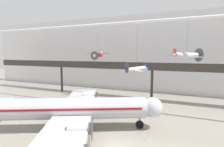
{
  "coord_description": "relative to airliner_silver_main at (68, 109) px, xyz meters",
  "views": [
    {
      "loc": [
        7.93,
        -20.38,
        12.33
      ],
      "look_at": [
        -4.58,
        9.78,
        8.61
      ],
      "focal_mm": 28.0,
      "sensor_mm": 36.0,
      "label": 1
    }
  ],
  "objects": [
    {
      "name": "suspended_plane_red_highwing",
      "position": [
        -5.53,
        21.9,
        8.53
      ],
      "size": [
        6.77,
        5.52,
        8.05
      ],
      "rotation": [
        0.0,
        0.0,
        4.77
      ],
      "color": "red"
    },
    {
      "name": "mezzanine_walkway",
      "position": [
        9.09,
        24.17,
        4.91
      ],
      "size": [
        110.0,
        3.2,
        10.07
      ],
      "color": "#38332D",
      "rests_on": "ground"
    },
    {
      "name": "suspended_plane_white_twin",
      "position": [
        7.02,
        16.2,
        5.41
      ],
      "size": [
        5.43,
        5.58,
        10.51
      ],
      "rotation": [
        0.0,
        0.0,
        3.85
      ],
      "color": "silver"
    },
    {
      "name": "ground_plane",
      "position": [
        9.09,
        -2.01,
        -3.5
      ],
      "size": [
        260.0,
        260.0,
        0.0
      ],
      "primitive_type": "plane",
      "color": "gray"
    },
    {
      "name": "hangar_back_wall",
      "position": [
        9.09,
        34.98,
        8.88
      ],
      "size": [
        140.0,
        3.0,
        24.76
      ],
      "color": "white",
      "rests_on": "ground"
    },
    {
      "name": "stanchion_barrier",
      "position": [
        12.69,
        1.55,
        -3.17
      ],
      "size": [
        0.36,
        0.36,
        1.08
      ],
      "color": "#B2B5BA",
      "rests_on": "ground"
    },
    {
      "name": "suspended_plane_silver_racer",
      "position": [
        17.41,
        15.24,
        8.51
      ],
      "size": [
        6.33,
        6.77,
        7.95
      ],
      "rotation": [
        0.0,
        0.0,
        0.66
      ],
      "color": "silver"
    },
    {
      "name": "airliner_silver_main",
      "position": [
        0.0,
        0.0,
        0.0
      ],
      "size": [
        29.23,
        34.48,
        10.02
      ],
      "rotation": [
        0.0,
        0.0,
        0.44
      ],
      "color": "#B7BABF",
      "rests_on": "ground"
    },
    {
      "name": "ceiling_truss_beam",
      "position": [
        9.09,
        14.76,
        15.52
      ],
      "size": [
        120.0,
        0.6,
        0.6
      ],
      "color": "silver"
    }
  ]
}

